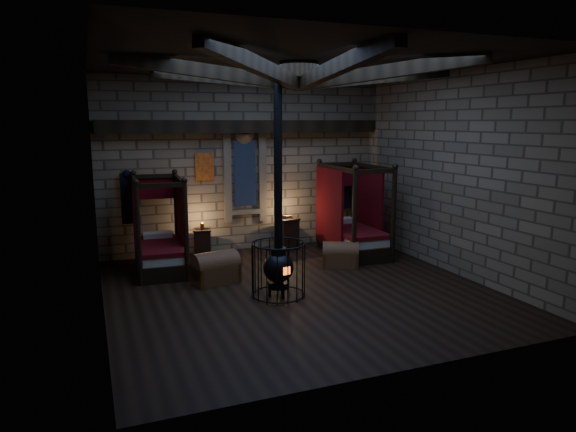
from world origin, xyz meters
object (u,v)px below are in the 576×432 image
object	(u,v)px
bed_left	(160,248)
bed_right	(352,232)
trunk_right	(340,255)
stove	(278,264)
trunk_left	(216,269)

from	to	relation	value
bed_left	bed_right	distance (m)	4.54
bed_right	trunk_right	distance (m)	1.26
trunk_right	stove	distance (m)	2.42
bed_right	stove	size ratio (longest dim) A/B	0.53
bed_right	stove	xyz separation A→B (m)	(-2.75, -2.30, 0.08)
trunk_left	stove	distance (m)	1.55
trunk_left	stove	world-z (taller)	stove
trunk_right	stove	size ratio (longest dim) A/B	0.22
bed_right	stove	bearing A→B (deg)	-138.75
trunk_right	bed_right	bearing A→B (deg)	74.95
trunk_left	stove	xyz separation A→B (m)	(0.88, -1.23, 0.33)
bed_right	bed_left	bearing A→B (deg)	178.33
trunk_right	bed_left	bearing A→B (deg)	-172.52
trunk_right	trunk_left	bearing A→B (deg)	-152.34
bed_right	trunk_left	distance (m)	3.79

